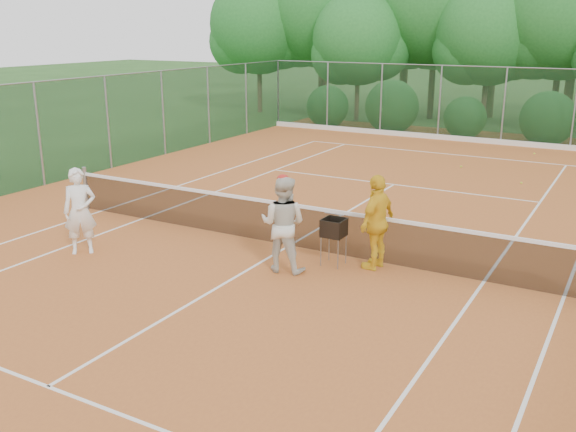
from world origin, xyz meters
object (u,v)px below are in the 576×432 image
object	(u,v)px
player_yellow	(377,222)
player_white	(80,211)
ball_hopper	(334,228)
player_center_grp	(283,224)

from	to	relation	value
player_yellow	player_white	bearing A→B (deg)	-60.60
player_white	ball_hopper	distance (m)	5.19
player_center_grp	player_yellow	size ratio (longest dim) A/B	1.02
player_white	ball_hopper	xyz separation A→B (m)	(4.83, 1.90, -0.14)
player_center_grp	ball_hopper	xyz separation A→B (m)	(0.72, 0.73, -0.19)
player_center_grp	player_white	bearing A→B (deg)	-164.12
player_yellow	ball_hopper	bearing A→B (deg)	-62.86
player_yellow	ball_hopper	distance (m)	0.84
player_white	ball_hopper	size ratio (longest dim) A/B	1.89
ball_hopper	player_white	bearing A→B (deg)	-174.84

